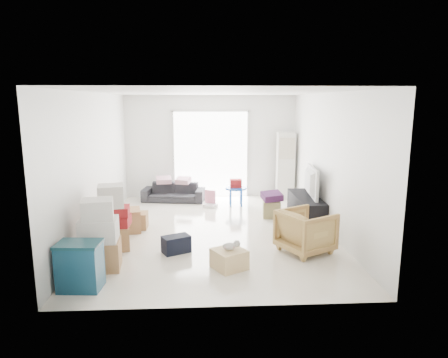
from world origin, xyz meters
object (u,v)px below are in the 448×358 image
sofa (173,189)px  kids_table (236,187)px  television (307,193)px  tv_console (306,208)px  storage_bins (80,266)px  ottoman (271,209)px  ac_tower (285,166)px  wood_crate (229,259)px  armchair (306,229)px

sofa → kids_table: kids_table is taller
television → kids_table: television is taller
tv_console → storage_bins: storage_bins is taller
sofa → ottoman: (2.27, -1.61, -0.12)m
ac_tower → television: ac_tower is taller
storage_bins → wood_crate: (2.07, 0.58, -0.18)m
television → wood_crate: 3.09m
ac_tower → ottoman: 2.00m
ac_tower → wood_crate: size_ratio=3.89×
ac_tower → kids_table: size_ratio=2.66×
wood_crate → tv_console: bearing=53.3°
television → storage_bins: (-3.90, -3.03, -0.27)m
armchair → wood_crate: armchair is taller
storage_bins → ac_tower: bearing=52.7°
kids_table → storage_bins: bearing=-119.7°
ottoman → wood_crate: (-1.12, -2.72, -0.04)m
sofa → kids_table: (1.57, -0.54, 0.16)m
tv_console → wood_crate: tv_console is taller
storage_bins → kids_table: 5.03m
ac_tower → storage_bins: bearing=-127.3°
kids_table → ac_tower: bearing=26.9°
television → storage_bins: television is taller
ottoman → kids_table: 1.31m
television → ottoman: 0.86m
storage_bins → ottoman: storage_bins is taller
sofa → storage_bins: (-0.92, -4.91, 0.03)m
storage_bins → wood_crate: bearing=15.6°
armchair → storage_bins: armchair is taller
ac_tower → sofa: bearing=-177.1°
wood_crate → sofa: bearing=104.9°
tv_console → ottoman: tv_console is taller
wood_crate → armchair: bearing=24.7°
ottoman → television: bearing=-21.1°
armchair → kids_table: size_ratio=1.23×
armchair → wood_crate: (-1.35, -0.62, -0.25)m
sofa → wood_crate: bearing=-67.2°
tv_console → ottoman: size_ratio=4.26×
ottoman → kids_table: (-0.71, 1.07, 0.28)m
armchair → ottoman: armchair is taller
television → kids_table: (-1.41, 1.34, -0.14)m
kids_table → television: bearing=-43.5°
sofa → wood_crate: size_ratio=3.51×
armchair → wood_crate: size_ratio=1.79×
sofa → armchair: size_ratio=1.96×
tv_console → wood_crate: 3.06m
armchair → kids_table: (-0.93, 3.17, 0.07)m
sofa → storage_bins: 4.99m
ottoman → wood_crate: bearing=-112.4°
storage_bins → sofa: bearing=79.4°
ottoman → kids_table: kids_table is taller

